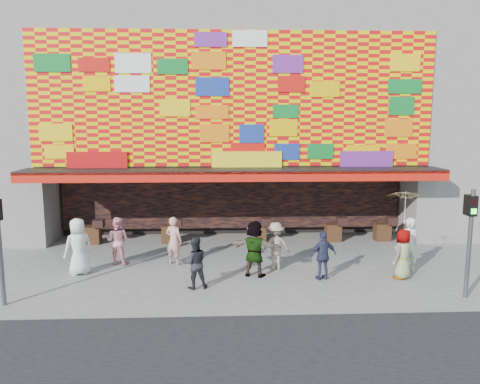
{
  "coord_description": "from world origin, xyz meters",
  "views": [
    {
      "loc": [
        -0.52,
        -13.44,
        4.84
      ],
      "look_at": [
        0.16,
        2.0,
        2.42
      ],
      "focal_mm": 35.0,
      "sensor_mm": 36.0,
      "label": 1
    }
  ],
  "objects_px": {
    "ped_a": "(78,247)",
    "parasol": "(406,208)",
    "ped_h": "(408,245)",
    "ped_e": "(323,256)",
    "ped_f": "(255,249)",
    "ped_i": "(118,241)",
    "ped_g": "(403,254)",
    "ped_c": "(195,263)",
    "signal_right": "(470,231)",
    "ped_d": "(276,246)",
    "ped_b": "(174,241)"
  },
  "relations": [
    {
      "from": "ped_a",
      "to": "ped_c",
      "type": "distance_m",
      "value": 3.94
    },
    {
      "from": "ped_c",
      "to": "ped_i",
      "type": "relative_size",
      "value": 0.94
    },
    {
      "from": "ped_b",
      "to": "ped_c",
      "type": "distance_m",
      "value": 2.44
    },
    {
      "from": "ped_a",
      "to": "signal_right",
      "type": "bearing_deg",
      "value": 131.64
    },
    {
      "from": "ped_d",
      "to": "ped_g",
      "type": "xyz_separation_m",
      "value": [
        3.77,
        -1.05,
        -0.01
      ]
    },
    {
      "from": "ped_b",
      "to": "ped_h",
      "type": "height_order",
      "value": "ped_h"
    },
    {
      "from": "ped_b",
      "to": "ped_d",
      "type": "distance_m",
      "value": 3.41
    },
    {
      "from": "signal_right",
      "to": "ped_g",
      "type": "xyz_separation_m",
      "value": [
        -1.15,
        1.59,
        -1.09
      ]
    },
    {
      "from": "ped_g",
      "to": "ped_h",
      "type": "bearing_deg",
      "value": -162.57
    },
    {
      "from": "ped_d",
      "to": "ped_f",
      "type": "xyz_separation_m",
      "value": [
        -0.73,
        -0.62,
        0.1
      ]
    },
    {
      "from": "parasol",
      "to": "ped_c",
      "type": "bearing_deg",
      "value": -175.02
    },
    {
      "from": "ped_h",
      "to": "ped_c",
      "type": "bearing_deg",
      "value": 8.36
    },
    {
      "from": "ped_d",
      "to": "ped_e",
      "type": "xyz_separation_m",
      "value": [
        1.32,
        -1.04,
        -0.03
      ]
    },
    {
      "from": "ped_f",
      "to": "ped_g",
      "type": "relative_size",
      "value": 1.14
    },
    {
      "from": "ped_b",
      "to": "parasol",
      "type": "relative_size",
      "value": 0.83
    },
    {
      "from": "signal_right",
      "to": "ped_c",
      "type": "relative_size",
      "value": 1.99
    },
    {
      "from": "ped_h",
      "to": "ped_i",
      "type": "height_order",
      "value": "ped_h"
    },
    {
      "from": "parasol",
      "to": "signal_right",
      "type": "bearing_deg",
      "value": -54.05
    },
    {
      "from": "ped_h",
      "to": "parasol",
      "type": "height_order",
      "value": "parasol"
    },
    {
      "from": "ped_i",
      "to": "ped_a",
      "type": "bearing_deg",
      "value": 59.08
    },
    {
      "from": "ped_h",
      "to": "parasol",
      "type": "distance_m",
      "value": 1.5
    },
    {
      "from": "ped_d",
      "to": "ped_e",
      "type": "distance_m",
      "value": 1.68
    },
    {
      "from": "ped_h",
      "to": "ped_a",
      "type": "bearing_deg",
      "value": -2.58
    },
    {
      "from": "ped_e",
      "to": "ped_f",
      "type": "distance_m",
      "value": 2.09
    },
    {
      "from": "ped_c",
      "to": "ped_h",
      "type": "relative_size",
      "value": 0.85
    },
    {
      "from": "signal_right",
      "to": "ped_a",
      "type": "height_order",
      "value": "signal_right"
    },
    {
      "from": "ped_i",
      "to": "signal_right",
      "type": "bearing_deg",
      "value": 173.93
    },
    {
      "from": "ped_d",
      "to": "ped_b",
      "type": "bearing_deg",
      "value": -21.47
    },
    {
      "from": "signal_right",
      "to": "ped_e",
      "type": "relative_size",
      "value": 2.0
    },
    {
      "from": "ped_d",
      "to": "ped_g",
      "type": "relative_size",
      "value": 1.01
    },
    {
      "from": "ped_c",
      "to": "ped_g",
      "type": "xyz_separation_m",
      "value": [
        6.3,
        0.55,
        0.02
      ]
    },
    {
      "from": "ped_a",
      "to": "parasol",
      "type": "distance_m",
      "value": 10.11
    },
    {
      "from": "ped_d",
      "to": "signal_right",
      "type": "bearing_deg",
      "value": 142.14
    },
    {
      "from": "ped_b",
      "to": "ped_i",
      "type": "bearing_deg",
      "value": 22.76
    },
    {
      "from": "ped_g",
      "to": "signal_right",
      "type": "bearing_deg",
      "value": 87.57
    },
    {
      "from": "parasol",
      "to": "ped_e",
      "type": "bearing_deg",
      "value": 179.82
    },
    {
      "from": "signal_right",
      "to": "ped_f",
      "type": "height_order",
      "value": "signal_right"
    },
    {
      "from": "ped_d",
      "to": "ped_i",
      "type": "height_order",
      "value": "ped_i"
    },
    {
      "from": "ped_h",
      "to": "ped_g",
      "type": "bearing_deg",
      "value": 54.46
    },
    {
      "from": "ped_a",
      "to": "parasol",
      "type": "relative_size",
      "value": 0.92
    },
    {
      "from": "ped_a",
      "to": "parasol",
      "type": "height_order",
      "value": "parasol"
    },
    {
      "from": "ped_g",
      "to": "ped_h",
      "type": "xyz_separation_m",
      "value": [
        0.41,
        0.6,
        0.12
      ]
    },
    {
      "from": "ped_c",
      "to": "ped_f",
      "type": "distance_m",
      "value": 2.05
    },
    {
      "from": "signal_right",
      "to": "ped_d",
      "type": "height_order",
      "value": "signal_right"
    },
    {
      "from": "signal_right",
      "to": "ped_g",
      "type": "bearing_deg",
      "value": 125.95
    },
    {
      "from": "ped_c",
      "to": "ped_h",
      "type": "bearing_deg",
      "value": 178.36
    },
    {
      "from": "ped_e",
      "to": "ped_g",
      "type": "height_order",
      "value": "ped_g"
    },
    {
      "from": "ped_g",
      "to": "ped_a",
      "type": "bearing_deg",
      "value": -43.08
    },
    {
      "from": "ped_h",
      "to": "ped_i",
      "type": "relative_size",
      "value": 1.11
    },
    {
      "from": "ped_e",
      "to": "ped_f",
      "type": "xyz_separation_m",
      "value": [
        -2.05,
        0.42,
        0.13
      ]
    }
  ]
}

